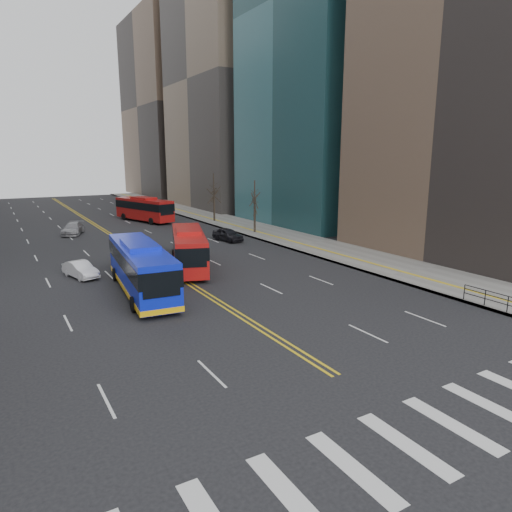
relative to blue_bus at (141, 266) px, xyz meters
The scene contains 14 objects.
ground 22.22m from the blue_bus, 80.22° to the right, with size 220.00×220.00×0.00m, color black.
sidewalk_right 31.51m from the blue_bus, 47.49° to the left, with size 7.00×130.00×0.15m, color slate.
crosswalk 22.22m from the blue_bus, 80.22° to the right, with size 26.70×4.00×0.01m.
centerline 33.45m from the blue_bus, 83.54° to the left, with size 0.55×100.00×0.01m.
office_towers 51.77m from the blue_bus, 85.25° to the left, with size 83.00×134.00×58.00m.
pedestrian_railing 24.03m from the blue_bus, 41.21° to the right, with size 0.06×6.06×1.02m.
street_trees 13.52m from the blue_bus, 105.03° to the left, with size 35.20×47.20×7.60m.
blue_bus is the anchor object (origin of this frame).
red_bus_near 7.55m from the blue_bus, 41.85° to the left, with size 5.97×11.22×3.49m.
red_bus_far 37.31m from the blue_bus, 73.03° to the left, with size 5.81×11.73×3.62m.
car_white 7.33m from the blue_bus, 115.07° to the left, with size 1.38×3.96×1.31m, color silver.
car_dark_mid 20.86m from the blue_bus, 46.30° to the left, with size 1.75×4.34×1.48m, color black.
car_silver 28.68m from the blue_bus, 90.47° to the left, with size 2.04×5.02×1.46m, color gray.
car_dark_far 56.97m from the blue_bus, 73.49° to the left, with size 2.03×4.39×1.22m, color black.
Camera 1 is at (-12.41, -9.28, 9.52)m, focal length 32.00 mm.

